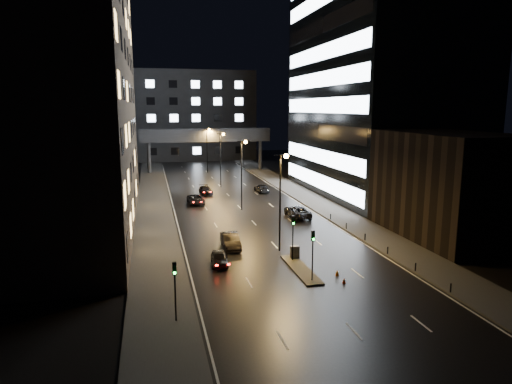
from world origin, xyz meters
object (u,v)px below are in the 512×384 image
at_px(car_away_b, 231,241).
at_px(car_toward_b, 262,188).
at_px(car_toward_a, 297,211).
at_px(utility_cabinet, 295,252).
at_px(car_away_c, 196,200).
at_px(car_away_a, 219,258).
at_px(car_away_d, 206,190).

xyz_separation_m(car_away_b, car_toward_b, (11.08, 31.05, -0.10)).
bearing_deg(car_toward_a, utility_cabinet, 73.27).
height_order(car_toward_a, utility_cabinet, car_toward_a).
bearing_deg(car_away_c, car_away_a, -94.84).
relative_size(car_away_d, car_toward_a, 0.80).
xyz_separation_m(car_away_a, car_away_c, (0.67, 28.54, 0.05)).
xyz_separation_m(car_away_b, car_away_d, (1.21, 31.63, -0.11)).
height_order(car_away_b, car_away_c, car_away_b).
xyz_separation_m(car_away_c, car_away_d, (2.51, 8.07, -0.02)).
bearing_deg(car_away_c, car_away_b, -90.33).
bearing_deg(car_toward_b, car_away_a, 68.40).
height_order(car_away_b, car_toward_b, car_away_b).
height_order(car_away_c, car_toward_b, car_away_c).
bearing_deg(car_toward_b, car_away_c, 29.49).
height_order(car_toward_a, car_toward_b, car_toward_a).
distance_m(car_toward_a, car_toward_b, 19.43).
height_order(car_away_a, car_away_c, car_away_c).
bearing_deg(car_toward_a, car_toward_b, -86.99).
bearing_deg(utility_cabinet, car_away_a, -176.33).
xyz_separation_m(car_away_a, car_toward_a, (13.26, 16.60, 0.17)).
bearing_deg(car_away_d, utility_cabinet, -86.65).
xyz_separation_m(car_toward_b, utility_cabinet, (-5.56, -36.05, 0.06)).
relative_size(car_away_b, car_toward_b, 1.01).
bearing_deg(car_toward_b, car_away_b, 68.68).
bearing_deg(car_away_d, car_toward_b, -6.71).
distance_m(car_away_b, car_toward_a, 16.20).
distance_m(car_away_b, car_away_d, 31.65).
relative_size(car_toward_a, utility_cabinet, 4.86).
distance_m(car_away_a, utility_cabinet, 7.49).
bearing_deg(car_away_a, car_away_c, 93.42).
distance_m(car_away_b, car_toward_b, 32.97).
bearing_deg(utility_cabinet, car_away_c, 107.27).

